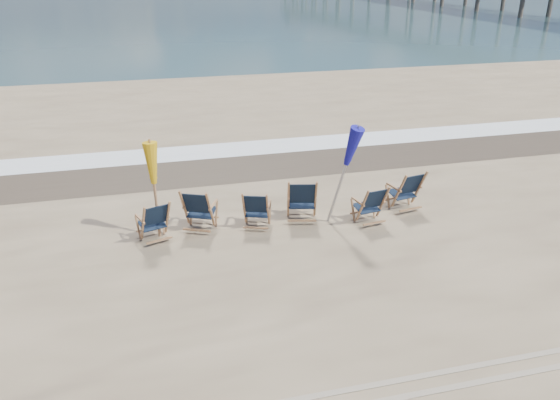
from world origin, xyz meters
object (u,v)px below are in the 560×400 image
(beach_chair_2, at_px, (268,211))
(umbrella_yellow, at_px, (153,169))
(beach_chair_0, at_px, (168,219))
(beach_chair_5, at_px, (419,189))
(beach_chair_1, at_px, (210,211))
(beach_chair_4, at_px, (383,203))
(umbrella_blue, at_px, (343,147))
(beach_chair_3, at_px, (316,201))

(beach_chair_2, height_order, umbrella_yellow, umbrella_yellow)
(beach_chair_0, xyz_separation_m, beach_chair_5, (5.67, 0.10, 0.04))
(beach_chair_0, bearing_deg, beach_chair_2, 158.88)
(beach_chair_0, xyz_separation_m, beach_chair_1, (0.88, 0.06, 0.04))
(beach_chair_1, relative_size, beach_chair_4, 1.09)
(beach_chair_1, relative_size, umbrella_blue, 0.43)
(umbrella_yellow, bearing_deg, beach_chair_5, -1.22)
(beach_chair_2, xyz_separation_m, beach_chair_5, (3.60, 0.20, 0.05))
(beach_chair_3, distance_m, beach_chair_4, 1.47)
(beach_chair_2, bearing_deg, beach_chair_3, -154.76)
(beach_chair_0, bearing_deg, umbrella_blue, 157.51)
(umbrella_yellow, bearing_deg, beach_chair_3, -3.77)
(beach_chair_1, bearing_deg, beach_chair_5, -155.06)
(beach_chair_5, xyz_separation_m, umbrella_yellow, (-5.87, 0.12, 0.98))
(umbrella_blue, bearing_deg, umbrella_yellow, 172.76)
(beach_chair_5, distance_m, umbrella_yellow, 5.95)
(beach_chair_1, xyz_separation_m, beach_chair_2, (1.19, -0.15, -0.05))
(beach_chair_3, bearing_deg, beach_chair_5, -163.88)
(beach_chair_4, bearing_deg, beach_chair_5, -166.06)
(beach_chair_4, bearing_deg, umbrella_blue, -15.65)
(beach_chair_5, bearing_deg, umbrella_yellow, -11.44)
(umbrella_yellow, xyz_separation_m, umbrella_blue, (3.81, -0.48, 0.31))
(beach_chair_2, distance_m, beach_chair_5, 3.60)
(beach_chair_0, height_order, beach_chair_3, beach_chair_3)
(beach_chair_5, distance_m, umbrella_blue, 2.45)
(umbrella_blue, bearing_deg, beach_chair_2, 174.12)
(beach_chair_0, distance_m, beach_chair_2, 2.07)
(beach_chair_3, distance_m, beach_chair_5, 2.52)
(beach_chair_4, height_order, beach_chair_5, beach_chair_5)
(beach_chair_4, bearing_deg, beach_chair_3, -23.88)
(beach_chair_2, height_order, umbrella_blue, umbrella_blue)
(beach_chair_2, bearing_deg, beach_chair_0, 17.08)
(beach_chair_1, height_order, umbrella_blue, umbrella_blue)
(beach_chair_2, xyz_separation_m, beach_chair_4, (2.50, -0.27, 0.01))
(umbrella_blue, bearing_deg, beach_chair_1, 173.46)
(beach_chair_0, height_order, umbrella_yellow, umbrella_yellow)
(beach_chair_3, height_order, umbrella_yellow, umbrella_yellow)
(beach_chair_4, xyz_separation_m, umbrella_yellow, (-4.77, 0.59, 1.02))
(beach_chair_3, distance_m, umbrella_yellow, 3.50)
(beach_chair_1, xyz_separation_m, umbrella_blue, (2.73, -0.31, 1.29))
(beach_chair_3, bearing_deg, beach_chair_1, 12.66)
(beach_chair_3, bearing_deg, beach_chair_0, 14.06)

